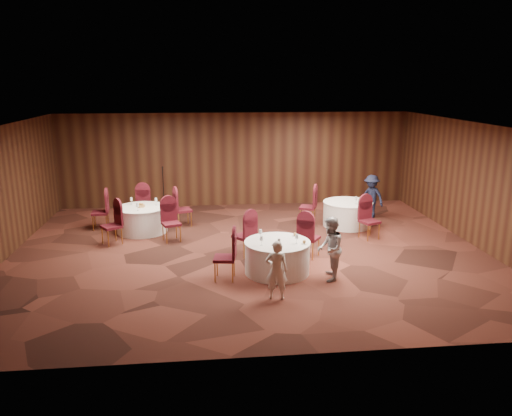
{
  "coord_description": "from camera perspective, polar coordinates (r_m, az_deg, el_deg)",
  "views": [
    {
      "loc": [
        -1.1,
        -12.05,
        4.28
      ],
      "look_at": [
        0.2,
        0.2,
        1.1
      ],
      "focal_mm": 35.0,
      "sensor_mm": 36.0,
      "label": 1
    }
  ],
  "objects": [
    {
      "name": "woman_b",
      "position": [
        10.99,
        8.44,
        -4.63
      ],
      "size": [
        0.69,
        0.8,
        1.42
      ],
      "primitive_type": "imported",
      "rotation": [
        0.0,
        0.0,
        4.46
      ],
      "color": "#ABABB0",
      "rests_on": "ground"
    },
    {
      "name": "chairs_left",
      "position": [
        14.76,
        -12.84,
        -0.73
      ],
      "size": [
        3.02,
        3.06,
        1.0
      ],
      "color": "#430D18",
      "rests_on": "ground"
    },
    {
      "name": "table_right",
      "position": [
        15.21,
        10.41,
        -0.64
      ],
      "size": [
        1.47,
        1.47,
        0.74
      ],
      "color": "silver",
      "rests_on": "ground"
    },
    {
      "name": "mic_stand",
      "position": [
        16.69,
        -10.48,
        0.94
      ],
      "size": [
        0.24,
        0.24,
        1.54
      ],
      "color": "black",
      "rests_on": "ground"
    },
    {
      "name": "man_c",
      "position": [
        16.21,
        13.04,
        1.3
      ],
      "size": [
        0.94,
        1.02,
        1.38
      ],
      "primitive_type": "imported",
      "rotation": [
        0.0,
        0.0,
        5.36
      ],
      "color": "black",
      "rests_on": "ground"
    },
    {
      "name": "tabletop_main",
      "position": [
        11.13,
        3.16,
        -3.58
      ],
      "size": [
        1.07,
        1.02,
        0.22
      ],
      "color": "silver",
      "rests_on": "table_main"
    },
    {
      "name": "chairs_main",
      "position": [
        11.91,
        0.52,
        -4.04
      ],
      "size": [
        2.8,
        2.19,
        1.0
      ],
      "color": "#430D18",
      "rests_on": "ground"
    },
    {
      "name": "woman_a",
      "position": [
        9.97,
        2.36,
        -7.11
      ],
      "size": [
        0.49,
        0.37,
        1.23
      ],
      "primitive_type": "imported",
      "rotation": [
        0.0,
        0.0,
        2.96
      ],
      "color": "silver",
      "rests_on": "ground"
    },
    {
      "name": "tabletop_left",
      "position": [
        14.63,
        -12.98,
        0.43
      ],
      "size": [
        0.8,
        0.8,
        0.22
      ],
      "color": "silver",
      "rests_on": "table_left"
    },
    {
      "name": "tabletop_right",
      "position": [
        14.89,
        11.36,
        1.06
      ],
      "size": [
        0.08,
        0.08,
        0.22
      ],
      "color": "silver",
      "rests_on": "table_right"
    },
    {
      "name": "ground",
      "position": [
        12.83,
        -0.8,
        -5.01
      ],
      "size": [
        12.0,
        12.0,
        0.0
      ],
      "primitive_type": "plane",
      "color": "black",
      "rests_on": "ground"
    },
    {
      "name": "chairs_right",
      "position": [
        14.67,
        9.24,
        -0.64
      ],
      "size": [
        2.05,
        2.41,
        1.0
      ],
      "color": "#430D18",
      "rests_on": "ground"
    },
    {
      "name": "room_shell",
      "position": [
        12.32,
        -0.83,
        3.64
      ],
      "size": [
        12.0,
        12.0,
        12.0
      ],
      "color": "silver",
      "rests_on": "ground"
    },
    {
      "name": "table_left",
      "position": [
        14.73,
        -12.91,
        -1.26
      ],
      "size": [
        1.45,
        1.45,
        0.74
      ],
      "color": "silver",
      "rests_on": "ground"
    },
    {
      "name": "table_main",
      "position": [
        11.38,
        2.44,
        -5.61
      ],
      "size": [
        1.5,
        1.5,
        0.74
      ],
      "color": "silver",
      "rests_on": "ground"
    }
  ]
}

